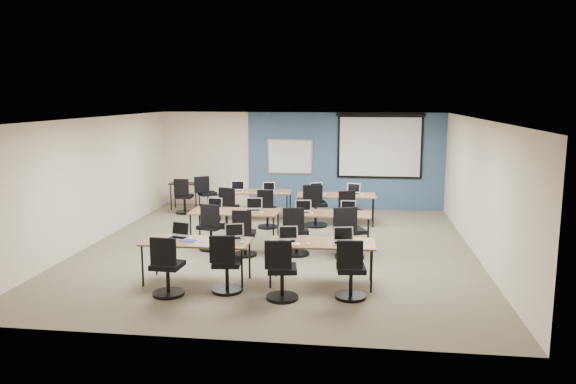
# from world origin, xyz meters

# --- Properties ---
(floor) EXTENTS (8.00, 9.00, 0.02)m
(floor) POSITION_xyz_m (0.00, 0.00, 0.00)
(floor) COLOR #6B6354
(floor) RESTS_ON ground
(ceiling) EXTENTS (8.00, 9.00, 0.02)m
(ceiling) POSITION_xyz_m (0.00, 0.00, 2.70)
(ceiling) COLOR white
(ceiling) RESTS_ON ground
(wall_back) EXTENTS (8.00, 0.04, 2.70)m
(wall_back) POSITION_xyz_m (0.00, 4.50, 1.35)
(wall_back) COLOR beige
(wall_back) RESTS_ON ground
(wall_front) EXTENTS (8.00, 0.04, 2.70)m
(wall_front) POSITION_xyz_m (0.00, -4.50, 1.35)
(wall_front) COLOR beige
(wall_front) RESTS_ON ground
(wall_left) EXTENTS (0.04, 9.00, 2.70)m
(wall_left) POSITION_xyz_m (-4.00, 0.00, 1.35)
(wall_left) COLOR beige
(wall_left) RESTS_ON ground
(wall_right) EXTENTS (0.04, 9.00, 2.70)m
(wall_right) POSITION_xyz_m (4.00, 0.00, 1.35)
(wall_right) COLOR beige
(wall_right) RESTS_ON ground
(blue_accent_panel) EXTENTS (5.50, 0.04, 2.70)m
(blue_accent_panel) POSITION_xyz_m (1.25, 4.47, 1.35)
(blue_accent_panel) COLOR #3D5977
(blue_accent_panel) RESTS_ON wall_back
(whiteboard) EXTENTS (1.28, 0.03, 0.98)m
(whiteboard) POSITION_xyz_m (-0.30, 4.43, 1.45)
(whiteboard) COLOR #ABACAD
(whiteboard) RESTS_ON wall_back
(projector_screen) EXTENTS (2.40, 0.10, 1.82)m
(projector_screen) POSITION_xyz_m (2.20, 4.41, 1.89)
(projector_screen) COLOR black
(projector_screen) RESTS_ON wall_back
(training_table_front_left) EXTENTS (1.81, 0.75, 0.73)m
(training_table_front_left) POSITION_xyz_m (-1.05, -2.30, 0.69)
(training_table_front_left) COLOR #965727
(training_table_front_left) RESTS_ON floor
(training_table_front_right) EXTENTS (1.77, 0.74, 0.73)m
(training_table_front_right) POSITION_xyz_m (1.06, -2.13, 0.68)
(training_table_front_right) COLOR olive
(training_table_front_right) RESTS_ON floor
(training_table_mid_left) EXTENTS (1.88, 0.78, 0.73)m
(training_table_mid_left) POSITION_xyz_m (-0.96, 0.22, 0.69)
(training_table_mid_left) COLOR #A3622C
(training_table_mid_left) RESTS_ON floor
(training_table_mid_right) EXTENTS (1.73, 0.72, 0.73)m
(training_table_mid_right) POSITION_xyz_m (1.06, 0.28, 0.68)
(training_table_mid_right) COLOR #9E6C37
(training_table_mid_right) RESTS_ON floor
(training_table_back_left) EXTENTS (1.84, 0.77, 0.73)m
(training_table_back_left) POSITION_xyz_m (-0.99, 2.76, 0.69)
(training_table_back_left) COLOR brown
(training_table_back_left) RESTS_ON floor
(training_table_back_right) EXTENTS (1.94, 0.81, 0.73)m
(training_table_back_right) POSITION_xyz_m (1.10, 2.53, 0.69)
(training_table_back_right) COLOR olive
(training_table_back_right) RESTS_ON floor
(laptop_0) EXTENTS (0.35, 0.30, 0.26)m
(laptop_0) POSITION_xyz_m (-1.41, -2.14, 0.80)
(laptop_0) COLOR #B1B1BD
(laptop_0) RESTS_ON training_table_front_left
(mouse_0) EXTENTS (0.08, 0.11, 0.04)m
(mouse_0) POSITION_xyz_m (-1.18, -2.22, 0.74)
(mouse_0) COLOR white
(mouse_0) RESTS_ON training_table_front_left
(task_chair_0) EXTENTS (0.51, 0.51, 0.99)m
(task_chair_0) POSITION_xyz_m (-1.33, -3.02, 0.41)
(task_chair_0) COLOR black
(task_chair_0) RESTS_ON floor
(laptop_1) EXTENTS (0.33, 0.28, 0.25)m
(laptop_1) POSITION_xyz_m (-0.46, -2.09, 0.79)
(laptop_1) COLOR #A9A9AE
(laptop_1) RESTS_ON training_table_front_left
(mouse_1) EXTENTS (0.06, 0.10, 0.03)m
(mouse_1) POSITION_xyz_m (-0.25, -2.32, 0.74)
(mouse_1) COLOR white
(mouse_1) RESTS_ON training_table_front_left
(task_chair_1) EXTENTS (0.50, 0.50, 0.98)m
(task_chair_1) POSITION_xyz_m (-0.44, -2.74, 0.40)
(task_chair_1) COLOR black
(task_chair_1) RESTS_ON floor
(laptop_2) EXTENTS (0.33, 0.28, 0.25)m
(laptop_2) POSITION_xyz_m (0.48, -2.15, 0.79)
(laptop_2) COLOR #A9A9B2
(laptop_2) RESTS_ON training_table_front_right
(mouse_2) EXTENTS (0.08, 0.11, 0.04)m
(mouse_2) POSITION_xyz_m (0.85, -2.30, 0.74)
(mouse_2) COLOR white
(mouse_2) RESTS_ON training_table_front_right
(task_chair_2) EXTENTS (0.51, 0.51, 0.99)m
(task_chair_2) POSITION_xyz_m (0.49, -2.97, 0.41)
(task_chair_2) COLOR black
(task_chair_2) RESTS_ON floor
(laptop_3) EXTENTS (0.34, 0.29, 0.26)m
(laptop_3) POSITION_xyz_m (1.42, -2.13, 0.79)
(laptop_3) COLOR #BEBEBE
(laptop_3) RESTS_ON training_table_front_right
(mouse_3) EXTENTS (0.06, 0.09, 0.03)m
(mouse_3) POSITION_xyz_m (1.69, -2.23, 0.74)
(mouse_3) COLOR white
(mouse_3) RESTS_ON training_table_front_right
(task_chair_3) EXTENTS (0.50, 0.50, 0.98)m
(task_chair_3) POSITION_xyz_m (1.56, -2.78, 0.40)
(task_chair_3) COLOR black
(task_chair_3) RESTS_ON floor
(laptop_4) EXTENTS (0.32, 0.28, 0.25)m
(laptop_4) POSITION_xyz_m (-1.43, 0.30, 0.79)
(laptop_4) COLOR silver
(laptop_4) RESTS_ON training_table_mid_left
(mouse_4) EXTENTS (0.07, 0.10, 0.03)m
(mouse_4) POSITION_xyz_m (-1.28, 0.16, 0.74)
(mouse_4) COLOR white
(mouse_4) RESTS_ON training_table_mid_left
(task_chair_4) EXTENTS (0.51, 0.51, 0.99)m
(task_chair_4) POSITION_xyz_m (-1.35, -0.30, 0.41)
(task_chair_4) COLOR black
(task_chair_4) RESTS_ON floor
(laptop_5) EXTENTS (0.35, 0.29, 0.26)m
(laptop_5) POSITION_xyz_m (-0.57, 0.33, 0.79)
(laptop_5) COLOR #ADAEB0
(laptop_5) RESTS_ON training_table_mid_left
(mouse_5) EXTENTS (0.07, 0.11, 0.04)m
(mouse_5) POSITION_xyz_m (-0.35, 0.08, 0.74)
(mouse_5) COLOR white
(mouse_5) RESTS_ON training_table_mid_left
(task_chair_5) EXTENTS (0.47, 0.47, 0.96)m
(task_chair_5) POSITION_xyz_m (-0.57, -0.65, 0.39)
(task_chair_5) COLOR black
(task_chair_5) RESTS_ON floor
(laptop_6) EXTENTS (0.34, 0.29, 0.26)m
(laptop_6) POSITION_xyz_m (0.50, 0.24, 0.79)
(laptop_6) COLOR silver
(laptop_6) RESTS_ON training_table_mid_right
(mouse_6) EXTENTS (0.10, 0.12, 0.04)m
(mouse_6) POSITION_xyz_m (0.70, 0.12, 0.74)
(mouse_6) COLOR white
(mouse_6) RESTS_ON training_table_mid_right
(task_chair_6) EXTENTS (0.52, 0.52, 1.00)m
(task_chair_6) POSITION_xyz_m (0.43, -0.46, 0.41)
(task_chair_6) COLOR black
(task_chair_6) RESTS_ON floor
(laptop_7) EXTENTS (0.32, 0.27, 0.25)m
(laptop_7) POSITION_xyz_m (1.44, 0.37, 0.79)
(laptop_7) COLOR #ADADB0
(laptop_7) RESTS_ON training_table_mid_right
(mouse_7) EXTENTS (0.08, 0.10, 0.03)m
(mouse_7) POSITION_xyz_m (1.61, 0.04, 0.74)
(mouse_7) COLOR white
(mouse_7) RESTS_ON training_table_mid_right
(task_chair_7) EXTENTS (0.62, 0.58, 1.05)m
(task_chair_7) POSITION_xyz_m (1.48, -0.56, 0.44)
(task_chair_7) COLOR black
(task_chair_7) RESTS_ON floor
(laptop_8) EXTENTS (0.34, 0.29, 0.26)m
(laptop_8) POSITION_xyz_m (-1.46, 2.69, 0.79)
(laptop_8) COLOR #A8A8B4
(laptop_8) RESTS_ON training_table_back_left
(mouse_8) EXTENTS (0.06, 0.10, 0.03)m
(mouse_8) POSITION_xyz_m (-1.16, 2.52, 0.74)
(mouse_8) COLOR white
(mouse_8) RESTS_ON training_table_back_left
(task_chair_8) EXTENTS (0.54, 0.52, 1.00)m
(task_chair_8) POSITION_xyz_m (-1.50, 1.71, 0.41)
(task_chair_8) COLOR black
(task_chair_8) RESTS_ON floor
(laptop_9) EXTENTS (0.31, 0.26, 0.23)m
(laptop_9) POSITION_xyz_m (-0.64, 2.74, 0.79)
(laptop_9) COLOR #BAB9BB
(laptop_9) RESTS_ON training_table_back_left
(mouse_9) EXTENTS (0.07, 0.10, 0.03)m
(mouse_9) POSITION_xyz_m (-0.26, 2.43, 0.74)
(mouse_9) COLOR white
(mouse_9) RESTS_ON training_table_back_left
(task_chair_9) EXTENTS (0.47, 0.47, 0.96)m
(task_chair_9) POSITION_xyz_m (-0.53, 1.77, 0.39)
(task_chair_9) COLOR black
(task_chair_9) RESTS_ON floor
(laptop_10) EXTENTS (0.32, 0.27, 0.25)m
(laptop_10) POSITION_xyz_m (0.57, 2.75, 0.79)
(laptop_10) COLOR #B7B7B7
(laptop_10) RESTS_ON training_table_back_right
(mouse_10) EXTENTS (0.07, 0.11, 0.04)m
(mouse_10) POSITION_xyz_m (0.83, 2.49, 0.74)
(mouse_10) COLOR white
(mouse_10) RESTS_ON training_table_back_right
(task_chair_10) EXTENTS (0.58, 0.58, 1.05)m
(task_chair_10) POSITION_xyz_m (0.60, 2.09, 0.44)
(task_chair_10) COLOR black
(task_chair_10) RESTS_ON floor
(laptop_11) EXTENTS (0.34, 0.29, 0.26)m
(laptop_11) POSITION_xyz_m (1.52, 2.69, 0.79)
(laptop_11) COLOR #B9B9BE
(laptop_11) RESTS_ON training_table_back_right
(mouse_11) EXTENTS (0.08, 0.11, 0.03)m
(mouse_11) POSITION_xyz_m (1.73, 2.46, 0.74)
(mouse_11) COLOR white
(mouse_11) RESTS_ON training_table_back_right
(task_chair_11) EXTENTS (0.54, 0.50, 0.98)m
(task_chair_11) POSITION_xyz_m (1.45, 1.73, 0.40)
(task_chair_11) COLOR black
(task_chair_11) RESTS_ON floor
(blue_mousepad) EXTENTS (0.25, 0.22, 0.01)m
(blue_mousepad) POSITION_xyz_m (-1.18, -2.35, 0.73)
(blue_mousepad) COLOR navy
(blue_mousepad) RESTS_ON training_table_front_left
(snack_bowl) EXTENTS (0.27, 0.27, 0.06)m
(snack_bowl) POSITION_xyz_m (-0.54, -2.45, 0.76)
(snack_bowl) COLOR brown
(snack_bowl) RESTS_ON training_table_front_left
(snack_plate) EXTENTS (0.20, 0.20, 0.01)m
(snack_plate) POSITION_xyz_m (0.64, -2.31, 0.74)
(snack_plate) COLOR white
(snack_plate) RESTS_ON training_table_front_right
(coffee_cup) EXTENTS (0.08, 0.08, 0.07)m
(coffee_cup) POSITION_xyz_m (0.52, -2.41, 0.78)
(coffee_cup) COLOR white
(coffee_cup) RESTS_ON snack_plate
(utility_table) EXTENTS (0.84, 0.46, 0.75)m
(utility_table) POSITION_xyz_m (-3.18, 3.75, 0.64)
(utility_table) COLOR black
(utility_table) RESTS_ON floor
(spare_chair_a) EXTENTS (0.58, 0.51, 0.99)m
(spare_chair_a) POSITION_xyz_m (-2.50, 3.53, 0.41)
(spare_chair_a) COLOR black
(spare_chair_a) RESTS_ON floor
(spare_chair_b) EXTENTS (0.48, 0.48, 0.97)m
(spare_chair_b) POSITION_xyz_m (-3.03, 3.16, 0.40)
(spare_chair_b) COLOR black
(spare_chair_b) RESTS_ON floor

